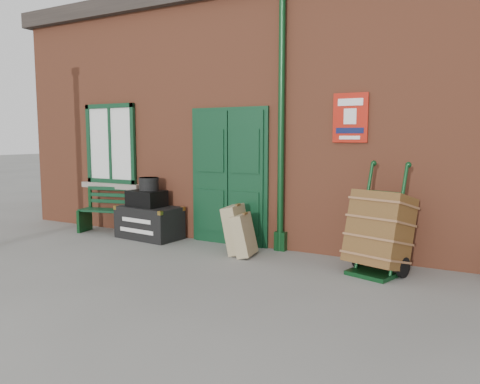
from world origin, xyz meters
The scene contains 9 objects.
ground centered at (0.00, 0.00, 0.00)m, with size 80.00×80.00×0.00m, color gray.
station_building centered at (0.00, 3.49, 2.16)m, with size 10.30×4.30×4.36m.
bench centered at (-2.58, 1.26, 0.44)m, with size 1.47×0.73×0.87m.
houdini_trunk centered at (-1.75, 1.16, 0.28)m, with size 1.13×0.62×0.57m, color black.
strongbox centered at (-1.80, 1.16, 0.71)m, with size 0.62×0.45×0.28m, color black.
hatbox centered at (-1.77, 1.19, 0.96)m, with size 0.34×0.34×0.23m, color black.
suitcase_back centered at (0.13, 0.95, 0.38)m, with size 0.21×0.52×0.73m, color tan.
suitcase_front centered at (0.31, 0.85, 0.32)m, with size 0.19×0.47×0.62m, color tan.
porter_trolley centered at (2.28, 0.91, 0.55)m, with size 0.88×0.91×1.43m.
Camera 1 is at (3.56, -5.19, 1.78)m, focal length 35.00 mm.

